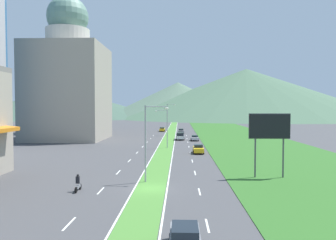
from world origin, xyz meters
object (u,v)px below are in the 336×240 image
at_px(car_0, 181,131).
at_px(pickup_truck_0, 180,136).
at_px(billboard_roadside, 270,129).
at_px(car_3, 162,129).
at_px(street_lamp_far, 168,117).
at_px(car_1, 185,240).
at_px(car_4, 198,149).
at_px(car_2, 195,138).
at_px(motorcycle_rider, 78,184).
at_px(street_lamp_mid, 166,126).
at_px(street_lamp_near, 148,138).

relative_size(car_0, pickup_truck_0, 0.82).
distance_m(billboard_roadside, car_3, 79.34).
height_order(street_lamp_far, car_1, street_lamp_far).
bearing_deg(car_4, pickup_truck_0, -172.41).
bearing_deg(street_lamp_far, billboard_roadside, -76.40).
bearing_deg(car_2, motorcycle_rider, -15.54).
distance_m(car_0, car_3, 11.14).
bearing_deg(street_lamp_far, car_1, -87.23).
bearing_deg(car_3, car_1, -176.10).
height_order(street_lamp_mid, motorcycle_rider, street_lamp_mid).
relative_size(car_2, car_4, 0.91).
height_order(car_0, motorcycle_rider, motorcycle_rider).
bearing_deg(car_3, street_lamp_mid, -175.99).
relative_size(street_lamp_near, car_3, 1.86).
xyz_separation_m(car_2, motorcycle_rider, (-14.36, -51.65, 0.02)).
bearing_deg(car_1, billboard_roadside, 153.11).
distance_m(street_lamp_near, car_1, 18.98).
bearing_deg(car_0, car_2, 8.32).
bearing_deg(street_lamp_near, car_4, 73.51).
relative_size(car_0, car_1, 0.92).
relative_size(street_lamp_mid, car_3, 1.72).
bearing_deg(motorcycle_rider, car_1, -142.11).
bearing_deg(pickup_truck_0, motorcycle_rider, -11.15).
distance_m(car_0, pickup_truck_0, 21.83).
height_order(car_2, motorcycle_rider, motorcycle_rider).
height_order(billboard_roadside, pickup_truck_0, billboard_roadside).
distance_m(street_lamp_mid, car_1, 49.91).
distance_m(billboard_roadside, pickup_truck_0, 48.09).
height_order(street_lamp_mid, pickup_truck_0, street_lamp_mid).
xyz_separation_m(street_lamp_near, car_2, (7.54, 47.42, -4.38)).
distance_m(street_lamp_far, car_3, 17.92).
xyz_separation_m(street_lamp_far, car_3, (-2.76, 17.03, -4.82)).
bearing_deg(street_lamp_near, pickup_truck_0, 85.64).
bearing_deg(street_lamp_near, street_lamp_far, 89.99).
bearing_deg(car_0, street_lamp_near, -3.24).
bearing_deg(street_lamp_near, motorcycle_rider, -148.20).
relative_size(car_1, motorcycle_rider, 2.39).
distance_m(billboard_roadside, motorcycle_rider, 23.15).
relative_size(street_lamp_near, car_4, 2.01).
distance_m(car_3, motorcycle_rider, 84.49).
distance_m(billboard_roadside, car_0, 69.42).
distance_m(street_lamp_far, motorcycle_rider, 67.87).
distance_m(car_3, pickup_truck_0, 31.34).
distance_m(street_lamp_near, pickup_truck_0, 49.82).
distance_m(street_lamp_mid, car_3, 48.86).
xyz_separation_m(billboard_roadside, motorcycle_rider, (-21.40, -7.14, -5.21)).
distance_m(car_1, car_3, 98.45).
bearing_deg(car_4, car_2, 179.04).
xyz_separation_m(car_1, car_3, (-6.70, 98.22, -0.04)).
xyz_separation_m(street_lamp_near, car_1, (3.95, -18.06, -4.29)).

